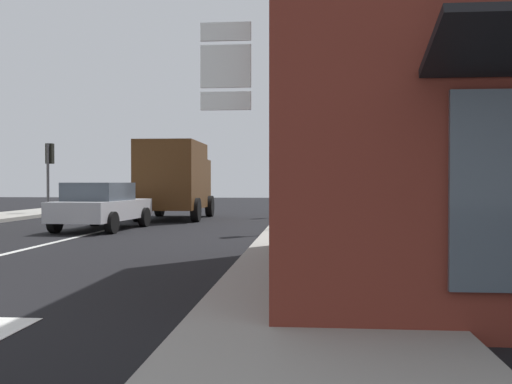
% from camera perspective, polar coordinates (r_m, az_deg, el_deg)
% --- Properties ---
extents(ground_plane, '(80.00, 80.00, 0.00)m').
position_cam_1_polar(ground_plane, '(17.18, -16.09, -4.02)').
color(ground_plane, black).
extents(sidewalk_right, '(2.66, 44.00, 0.14)m').
position_cam_1_polar(sidewalk_right, '(14.03, 5.56, -4.82)').
color(sidewalk_right, gray).
rests_on(sidewalk_right, ground).
extents(lane_centre_stripe, '(0.16, 12.00, 0.01)m').
position_cam_1_polar(lane_centre_stripe, '(13.54, -22.25, -5.36)').
color(lane_centre_stripe, silver).
rests_on(lane_centre_stripe, ground).
extents(sedan_far, '(2.20, 4.31, 1.47)m').
position_cam_1_polar(sedan_far, '(18.77, -14.83, -1.27)').
color(sedan_far, '#B7BABF').
rests_on(sedan_far, ground).
extents(delivery_truck, '(2.54, 5.03, 3.05)m').
position_cam_1_polar(delivery_truck, '(23.56, -7.90, 1.36)').
color(delivery_truck, '#4C2D14').
rests_on(delivery_truck, ground).
extents(route_sign_post, '(1.66, 0.14, 3.20)m').
position_cam_1_polar(route_sign_post, '(5.70, 2.79, 5.30)').
color(route_sign_post, brown).
rests_on(route_sign_post, ground).
extents(traffic_light_near_right, '(0.30, 0.49, 3.33)m').
position_cam_1_polar(traffic_light_near_right, '(16.78, 1.97, 4.32)').
color(traffic_light_near_right, '#47474C').
rests_on(traffic_light_near_right, ground).
extents(traffic_light_far_left, '(0.30, 0.49, 3.21)m').
position_cam_1_polar(traffic_light_far_left, '(27.58, -19.51, 2.76)').
color(traffic_light_far_left, '#47474C').
rests_on(traffic_light_far_left, ground).
extents(traffic_light_far_right, '(0.30, 0.49, 3.30)m').
position_cam_1_polar(traffic_light_far_right, '(24.77, 2.97, 3.18)').
color(traffic_light_far_right, '#47474C').
rests_on(traffic_light_far_right, ground).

